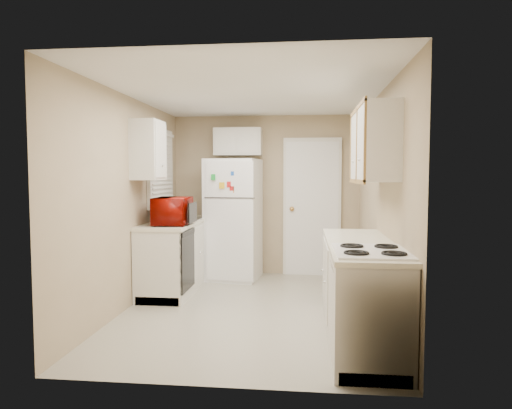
# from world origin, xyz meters

# --- Properties ---
(floor) EXTENTS (3.80, 3.80, 0.00)m
(floor) POSITION_xyz_m (0.00, 0.00, 0.00)
(floor) COLOR #BDB7A4
(floor) RESTS_ON ground
(ceiling) EXTENTS (3.80, 3.80, 0.00)m
(ceiling) POSITION_xyz_m (0.00, 0.00, 2.40)
(ceiling) COLOR white
(ceiling) RESTS_ON floor
(wall_left) EXTENTS (3.80, 3.80, 0.00)m
(wall_left) POSITION_xyz_m (-1.40, 0.00, 1.20)
(wall_left) COLOR tan
(wall_left) RESTS_ON floor
(wall_right) EXTENTS (3.80, 3.80, 0.00)m
(wall_right) POSITION_xyz_m (1.40, 0.00, 1.20)
(wall_right) COLOR tan
(wall_right) RESTS_ON floor
(wall_back) EXTENTS (2.80, 2.80, 0.00)m
(wall_back) POSITION_xyz_m (0.00, 1.90, 1.20)
(wall_back) COLOR tan
(wall_back) RESTS_ON floor
(wall_front) EXTENTS (2.80, 2.80, 0.00)m
(wall_front) POSITION_xyz_m (0.00, -1.90, 1.20)
(wall_front) COLOR tan
(wall_front) RESTS_ON floor
(left_counter) EXTENTS (0.60, 1.80, 0.90)m
(left_counter) POSITION_xyz_m (-1.10, 0.90, 0.45)
(left_counter) COLOR silver
(left_counter) RESTS_ON floor
(dishwasher) EXTENTS (0.03, 0.58, 0.72)m
(dishwasher) POSITION_xyz_m (-0.81, 0.30, 0.49)
(dishwasher) COLOR black
(dishwasher) RESTS_ON floor
(sink) EXTENTS (0.54, 0.74, 0.16)m
(sink) POSITION_xyz_m (-1.10, 1.05, 0.86)
(sink) COLOR gray
(sink) RESTS_ON left_counter
(microwave) EXTENTS (0.62, 0.38, 0.40)m
(microwave) POSITION_xyz_m (-1.03, 0.45, 1.05)
(microwave) COLOR #840902
(microwave) RESTS_ON left_counter
(soap_bottle) EXTENTS (0.12, 0.12, 0.20)m
(soap_bottle) POSITION_xyz_m (-1.15, 1.37, 1.00)
(soap_bottle) COLOR beige
(soap_bottle) RESTS_ON left_counter
(window_blinds) EXTENTS (0.10, 0.98, 1.08)m
(window_blinds) POSITION_xyz_m (-1.36, 1.05, 1.60)
(window_blinds) COLOR silver
(window_blinds) RESTS_ON wall_left
(upper_cabinet_left) EXTENTS (0.30, 0.45, 0.70)m
(upper_cabinet_left) POSITION_xyz_m (-1.25, 0.22, 1.80)
(upper_cabinet_left) COLOR silver
(upper_cabinet_left) RESTS_ON wall_left
(refrigerator) EXTENTS (0.79, 0.78, 1.74)m
(refrigerator) POSITION_xyz_m (-0.43, 1.50, 0.87)
(refrigerator) COLOR white
(refrigerator) RESTS_ON floor
(cabinet_over_fridge) EXTENTS (0.70, 0.30, 0.40)m
(cabinet_over_fridge) POSITION_xyz_m (-0.40, 1.75, 2.00)
(cabinet_over_fridge) COLOR silver
(cabinet_over_fridge) RESTS_ON wall_back
(interior_door) EXTENTS (0.86, 0.06, 2.08)m
(interior_door) POSITION_xyz_m (0.70, 1.86, 1.02)
(interior_door) COLOR white
(interior_door) RESTS_ON floor
(right_counter) EXTENTS (0.60, 2.00, 0.90)m
(right_counter) POSITION_xyz_m (1.10, -0.80, 0.45)
(right_counter) COLOR silver
(right_counter) RESTS_ON floor
(stove) EXTENTS (0.59, 0.73, 0.88)m
(stove) POSITION_xyz_m (1.12, -1.35, 0.44)
(stove) COLOR white
(stove) RESTS_ON floor
(upper_cabinet_right) EXTENTS (0.30, 1.20, 0.70)m
(upper_cabinet_right) POSITION_xyz_m (1.25, -0.50, 1.80)
(upper_cabinet_right) COLOR silver
(upper_cabinet_right) RESTS_ON wall_right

